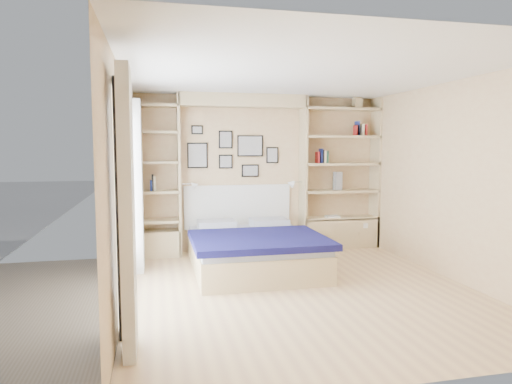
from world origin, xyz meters
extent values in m
plane|color=#DDB87E|center=(0.00, 0.00, 0.00)|extent=(4.50, 4.50, 0.00)
plane|color=#D8B986|center=(0.00, 2.25, 1.25)|extent=(4.00, 0.00, 4.00)
plane|color=#D8B986|center=(0.00, -2.25, 1.25)|extent=(4.00, 0.00, 4.00)
plane|color=#D8B986|center=(-2.00, 0.00, 1.25)|extent=(0.00, 4.50, 4.50)
plane|color=#D8B986|center=(2.00, 0.00, 1.25)|extent=(0.00, 4.50, 4.50)
plane|color=white|center=(0.00, 0.00, 2.50)|extent=(4.50, 4.50, 0.00)
cube|color=tan|center=(-1.30, 2.08, 1.25)|extent=(0.04, 0.35, 2.50)
cube|color=tan|center=(0.70, 2.08, 1.25)|extent=(0.04, 0.35, 2.50)
cube|color=tan|center=(-0.30, 2.08, 2.40)|extent=(2.00, 0.35, 0.20)
cube|color=tan|center=(1.98, 2.08, 1.25)|extent=(0.04, 0.35, 2.50)
cube|color=tan|center=(-1.98, 2.08, 1.25)|extent=(0.04, 0.35, 2.50)
cube|color=tan|center=(1.35, 2.08, 0.25)|extent=(1.30, 0.35, 0.50)
cube|color=tan|center=(-1.65, 2.08, 0.20)|extent=(0.70, 0.35, 0.40)
cube|color=black|center=(-1.97, 0.00, 2.23)|extent=(0.04, 2.08, 0.06)
cube|color=black|center=(-1.97, 0.00, 0.03)|extent=(0.04, 2.08, 0.06)
cube|color=black|center=(-1.97, -1.02, 1.10)|extent=(0.04, 0.06, 2.20)
cube|color=black|center=(-1.97, 1.02, 1.10)|extent=(0.04, 0.06, 2.20)
cube|color=silver|center=(-1.98, 0.00, 1.12)|extent=(0.01, 2.00, 2.20)
cube|color=white|center=(-1.88, -1.30, 1.15)|extent=(0.10, 0.45, 2.30)
cube|color=white|center=(-1.88, 1.30, 1.15)|extent=(0.10, 0.45, 2.30)
cube|color=tan|center=(1.35, 2.08, 0.50)|extent=(1.30, 0.35, 0.04)
cube|color=tan|center=(1.35, 2.08, 0.95)|extent=(1.30, 0.35, 0.04)
cube|color=tan|center=(1.35, 2.08, 1.40)|extent=(1.30, 0.35, 0.04)
cube|color=tan|center=(1.35, 2.08, 1.85)|extent=(1.30, 0.35, 0.04)
cube|color=tan|center=(1.35, 2.08, 2.30)|extent=(1.30, 0.35, 0.04)
cube|color=tan|center=(-1.65, 2.08, 0.55)|extent=(0.70, 0.35, 0.04)
cube|color=tan|center=(-1.65, 2.08, 1.00)|extent=(0.70, 0.35, 0.04)
cube|color=tan|center=(-1.65, 2.08, 1.45)|extent=(0.70, 0.35, 0.04)
cube|color=tan|center=(-1.65, 2.08, 1.90)|extent=(0.70, 0.35, 0.04)
cube|color=tan|center=(-1.65, 2.08, 2.30)|extent=(0.70, 0.35, 0.04)
cube|color=tan|center=(-0.36, 1.03, 0.18)|extent=(1.63, 2.04, 0.36)
cube|color=#A8ACB8|center=(-0.36, 1.03, 0.41)|extent=(1.59, 2.00, 0.10)
cube|color=#0F0E41|center=(-0.36, 0.69, 0.48)|extent=(1.73, 1.43, 0.08)
cube|color=#A8ACB8|center=(-0.77, 1.76, 0.52)|extent=(0.56, 0.41, 0.12)
cube|color=#A8ACB8|center=(0.05, 1.76, 0.52)|extent=(0.56, 0.41, 0.12)
cube|color=white|center=(-0.36, 2.22, 0.72)|extent=(1.73, 0.04, 0.70)
cube|color=black|center=(-1.00, 2.23, 1.55)|extent=(0.32, 0.02, 0.40)
cube|color=gray|center=(-1.00, 2.21, 1.55)|extent=(0.28, 0.01, 0.36)
cube|color=black|center=(-0.55, 2.23, 1.80)|extent=(0.22, 0.02, 0.28)
cube|color=gray|center=(-0.55, 2.21, 1.80)|extent=(0.18, 0.01, 0.24)
cube|color=black|center=(-0.55, 2.23, 1.45)|extent=(0.22, 0.02, 0.22)
cube|color=gray|center=(-0.55, 2.21, 1.45)|extent=(0.18, 0.01, 0.18)
cube|color=black|center=(-0.15, 2.23, 1.70)|extent=(0.42, 0.02, 0.34)
cube|color=gray|center=(-0.15, 2.21, 1.70)|extent=(0.38, 0.01, 0.30)
cube|color=black|center=(-0.15, 2.23, 1.30)|extent=(0.28, 0.02, 0.20)
cube|color=gray|center=(-0.15, 2.21, 1.30)|extent=(0.24, 0.01, 0.16)
cube|color=black|center=(0.22, 2.23, 1.55)|extent=(0.20, 0.02, 0.26)
cube|color=gray|center=(0.22, 2.21, 1.55)|extent=(0.16, 0.01, 0.22)
cube|color=black|center=(-1.00, 2.23, 1.95)|extent=(0.18, 0.02, 0.14)
cube|color=gray|center=(-1.00, 2.21, 1.95)|extent=(0.14, 0.01, 0.10)
cylinder|color=silver|center=(-1.16, 2.00, 1.12)|extent=(0.20, 0.02, 0.02)
cone|color=white|center=(-1.06, 2.00, 1.10)|extent=(0.13, 0.12, 0.15)
cylinder|color=silver|center=(0.56, 2.00, 1.12)|extent=(0.20, 0.02, 0.02)
cone|color=white|center=(0.46, 2.00, 1.10)|extent=(0.13, 0.12, 0.15)
cube|color=#A51E1E|center=(0.94, 2.07, 1.51)|extent=(0.02, 0.15, 0.19)
cube|color=navy|center=(1.00, 2.07, 1.54)|extent=(0.03, 0.15, 0.24)
cube|color=black|center=(1.02, 2.07, 1.53)|extent=(0.03, 0.15, 0.22)
cube|color=#BFB28C|center=(1.05, 2.07, 1.52)|extent=(0.04, 0.15, 0.20)
cube|color=#26593F|center=(1.10, 2.07, 1.52)|extent=(0.03, 0.15, 0.20)
cube|color=#A51E1E|center=(1.61, 2.07, 1.95)|extent=(0.02, 0.15, 0.17)
cube|color=navy|center=(1.63, 2.07, 1.99)|extent=(0.03, 0.15, 0.24)
cube|color=black|center=(1.62, 2.07, 1.96)|extent=(0.03, 0.15, 0.18)
cube|color=#BFB28C|center=(1.71, 2.07, 1.97)|extent=(0.04, 0.15, 0.19)
cube|color=#A51E1E|center=(1.77, 2.07, 1.96)|extent=(0.03, 0.15, 0.19)
cube|color=navy|center=(-1.72, 2.07, 1.10)|extent=(0.02, 0.15, 0.16)
cube|color=black|center=(-1.70, 2.07, 1.14)|extent=(0.03, 0.15, 0.25)
cube|color=#BFB28C|center=(-1.67, 2.07, 1.13)|extent=(0.03, 0.15, 0.22)
cube|color=tan|center=(1.63, 2.07, 2.40)|extent=(0.13, 0.13, 0.15)
cone|color=tan|center=(1.63, 2.07, 2.51)|extent=(0.20, 0.20, 0.08)
cube|color=slate|center=(1.30, 2.07, 1.12)|extent=(0.12, 0.12, 0.30)
cube|color=white|center=(1.20, 2.02, 0.54)|extent=(0.22, 0.16, 0.03)
camera|label=1|loc=(-1.66, -5.01, 1.67)|focal=32.00mm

